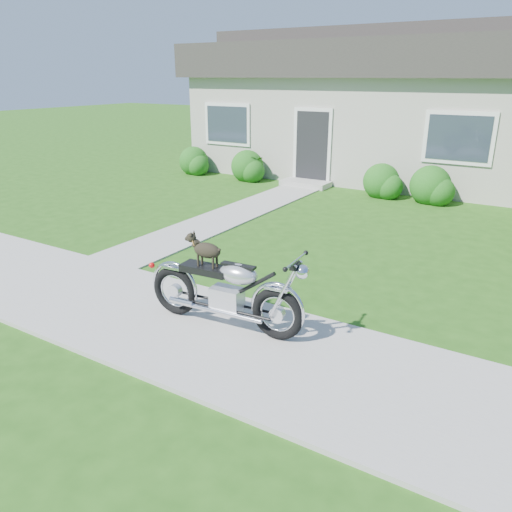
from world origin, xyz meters
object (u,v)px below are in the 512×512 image
(house, at_px, (397,106))
(motorcycle_with_dog, at_px, (226,289))
(potted_plant_left, at_px, (254,168))
(potted_plant_right, at_px, (378,181))

(house, bearing_deg, motorcycle_with_dog, -82.53)
(potted_plant_left, bearing_deg, potted_plant_right, 0.00)
(house, distance_m, motorcycle_with_dog, 11.98)
(potted_plant_left, height_order, motorcycle_with_dog, motorcycle_with_dog)
(potted_plant_left, xyz_separation_m, potted_plant_right, (3.92, 0.00, 0.03))
(potted_plant_left, bearing_deg, house, 46.87)
(potted_plant_right, distance_m, motorcycle_with_dog, 8.37)
(potted_plant_left, height_order, potted_plant_right, potted_plant_right)
(potted_plant_right, height_order, motorcycle_with_dog, motorcycle_with_dog)
(house, height_order, potted_plant_right, house)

